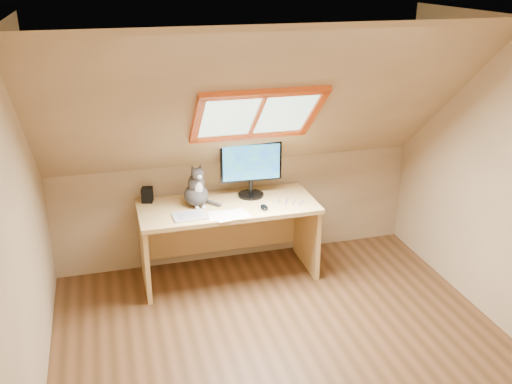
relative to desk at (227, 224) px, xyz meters
name	(u,v)px	position (x,y,z in m)	size (l,w,h in m)	color
ground	(294,363)	(0.18, -1.45, -0.50)	(3.50, 3.50, 0.00)	brown
room_shell	(305,188)	(0.18, -1.54, 0.93)	(3.52, 3.52, 2.41)	tan
desk	(227,224)	(0.00, 0.00, 0.00)	(1.59, 0.70, 0.73)	tan
monitor	(251,166)	(0.25, 0.06, 0.52)	(0.57, 0.24, 0.52)	black
cat	(196,190)	(-0.27, -0.01, 0.37)	(0.26, 0.30, 0.40)	#4B4642
desk_speaker	(147,195)	(-0.69, 0.18, 0.29)	(0.09, 0.09, 0.14)	black
graphics_tablet	(190,216)	(-0.37, -0.24, 0.23)	(0.29, 0.20, 0.01)	#B2B2B7
mouse	(264,207)	(0.29, -0.26, 0.24)	(0.06, 0.11, 0.04)	black
papers	(224,217)	(-0.09, -0.33, 0.22)	(0.33, 0.27, 0.00)	white
cables	(281,203)	(0.46, -0.19, 0.23)	(0.51, 0.26, 0.01)	silver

